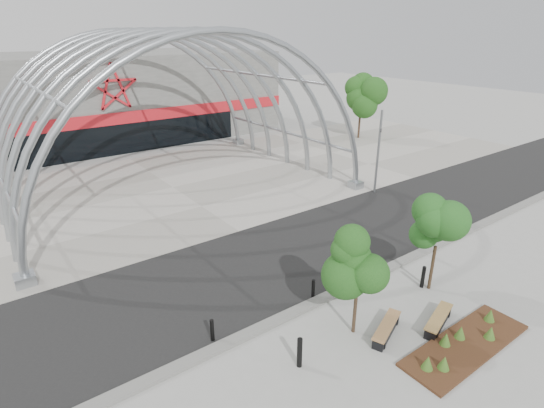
{
  "coord_description": "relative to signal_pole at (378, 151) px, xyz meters",
  "views": [
    {
      "loc": [
        -10.66,
        -10.51,
        10.0
      ],
      "look_at": [
        0.0,
        4.0,
        2.6
      ],
      "focal_mm": 28.0,
      "sensor_mm": 36.0,
      "label": 1
    }
  ],
  "objects": [
    {
      "name": "ground",
      "position": [
        -10.46,
        -6.73,
        -2.84
      ],
      "size": [
        140.0,
        140.0,
        0.0
      ],
      "primitive_type": "plane",
      "color": "#9E9D98",
      "rests_on": "ground"
    },
    {
      "name": "road",
      "position": [
        -10.46,
        -3.23,
        -2.83
      ],
      "size": [
        140.0,
        7.0,
        0.02
      ],
      "primitive_type": "cube",
      "color": "black",
      "rests_on": "ground"
    },
    {
      "name": "forecourt",
      "position": [
        -10.46,
        8.77,
        -2.82
      ],
      "size": [
        60.0,
        17.0,
        0.04
      ],
      "primitive_type": "cube",
      "color": "#9C988D",
      "rests_on": "ground"
    },
    {
      "name": "kerb",
      "position": [
        -10.46,
        -6.98,
        -2.78
      ],
      "size": [
        60.0,
        0.5,
        0.12
      ],
      "primitive_type": "cube",
      "color": "slate",
      "rests_on": "ground"
    },
    {
      "name": "arena_building",
      "position": [
        -10.46,
        26.72,
        1.15
      ],
      "size": [
        34.0,
        15.24,
        8.0
      ],
      "color": "#63635E",
      "rests_on": "ground"
    },
    {
      "name": "vault_canopy",
      "position": [
        -10.46,
        8.77,
        -2.83
      ],
      "size": [
        20.8,
        15.8,
        20.36
      ],
      "color": "#9BA1A6",
      "rests_on": "ground"
    },
    {
      "name": "planting_bed",
      "position": [
        -9.02,
        -11.83,
        -2.71
      ],
      "size": [
        5.36,
        1.67,
        0.57
      ],
      "color": "#311A10",
      "rests_on": "ground"
    },
    {
      "name": "signal_pole",
      "position": [
        0.0,
        0.0,
        0.0
      ],
      "size": [
        0.18,
        0.77,
        5.44
      ],
      "color": "slate",
      "rests_on": "ground"
    },
    {
      "name": "street_tree_0",
      "position": [
        -11.49,
        -9.05,
        -0.04
      ],
      "size": [
        1.71,
        1.71,
        3.9
      ],
      "color": "#2E2317",
      "rests_on": "ground"
    },
    {
      "name": "street_tree_1",
      "position": [
        -6.92,
        -8.99,
        -0.08
      ],
      "size": [
        1.63,
        1.63,
        3.85
      ],
      "color": "black",
      "rests_on": "ground"
    },
    {
      "name": "bench_0",
      "position": [
        -10.67,
        -9.84,
        -2.64
      ],
      "size": [
        2.04,
        1.17,
        0.42
      ],
      "color": "black",
      "rests_on": "ground"
    },
    {
      "name": "bench_1",
      "position": [
        -8.77,
        -10.65,
        -2.63
      ],
      "size": [
        2.11,
        1.05,
        0.43
      ],
      "color": "black",
      "rests_on": "ground"
    },
    {
      "name": "bollard_0",
      "position": [
        -15.78,
        -6.49,
        -2.41
      ],
      "size": [
        0.14,
        0.14,
        0.86
      ],
      "primitive_type": "cylinder",
      "color": "black",
      "rests_on": "ground"
    },
    {
      "name": "bollard_1",
      "position": [
        -14.13,
        -9.2,
        -2.3
      ],
      "size": [
        0.17,
        0.17,
        1.08
      ],
      "primitive_type": "cylinder",
      "color": "black",
      "rests_on": "ground"
    },
    {
      "name": "bollard_2",
      "position": [
        -11.31,
        -6.67,
        -2.42
      ],
      "size": [
        0.14,
        0.14,
        0.85
      ],
      "primitive_type": "cylinder",
      "color": "black",
      "rests_on": "ground"
    },
    {
      "name": "bollard_3",
      "position": [
        -8.94,
        -6.13,
        -2.41
      ],
      "size": [
        0.14,
        0.14,
        0.87
      ],
      "primitive_type": "cylinder",
      "color": "black",
      "rests_on": "ground"
    },
    {
      "name": "bollard_4",
      "position": [
        -7.09,
        -8.76,
        -2.36
      ],
      "size": [
        0.16,
        0.16,
        0.97
      ],
      "primitive_type": "cylinder",
      "color": "black",
      "rests_on": "ground"
    },
    {
      "name": "bg_tree_1",
      "position": [
        10.54,
        11.27,
        1.41
      ],
      "size": [
        2.7,
        2.7,
        5.91
      ],
      "color": "#2F1F14",
      "rests_on": "ground"
    }
  ]
}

